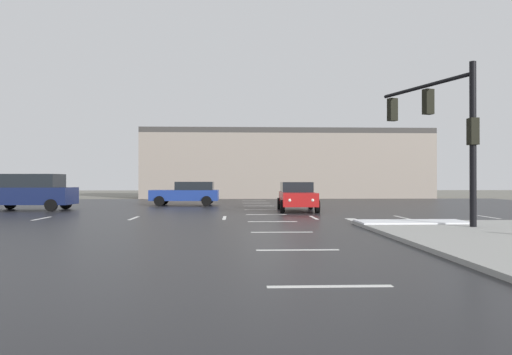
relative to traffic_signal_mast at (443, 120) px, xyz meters
The scene contains 9 objects.
ground_plane 8.39m from the traffic_signal_mast, 144.17° to the left, with size 120.00×120.00×0.00m, color slate.
road_asphalt 8.39m from the traffic_signal_mast, 144.17° to the left, with size 44.00×44.00×0.02m, color #232326.
snow_strip_curbside 3.86m from the traffic_signal_mast, 160.89° to the left, with size 4.00×1.60×0.06m, color white.
lane_markings 6.86m from the traffic_signal_mast, 148.32° to the left, with size 36.15×36.15×0.01m.
traffic_signal_mast is the anchor object (origin of this frame).
strip_building_background 30.45m from the traffic_signal_mast, 95.05° to the left, with size 27.08×8.00×6.50m.
sedan_blue 18.92m from the traffic_signal_mast, 125.21° to the left, with size 4.56×2.08×1.58m.
sedan_red 10.57m from the traffic_signal_mast, 114.30° to the left, with size 2.17×4.59×1.58m.
suv_navy 21.93m from the traffic_signal_mast, 151.34° to the left, with size 4.93×2.40×2.03m.
Camera 1 is at (-1.48, -21.61, 1.70)m, focal length 34.01 mm.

